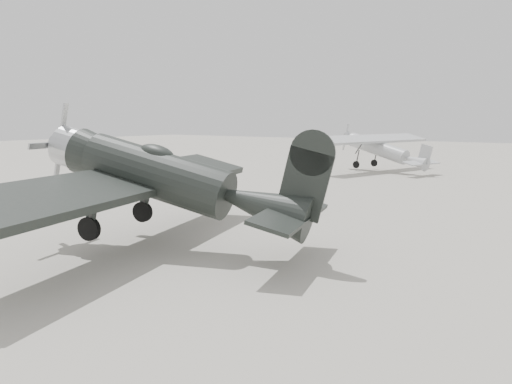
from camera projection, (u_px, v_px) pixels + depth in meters
ground at (194, 238)px, 17.49m from camera, size 160.00×160.00×0.00m
lowwing_monoplane at (171, 180)px, 15.55m from camera, size 9.53×13.14×4.24m
highwing_monoplane at (381, 146)px, 38.84m from camera, size 8.14×11.34×3.22m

